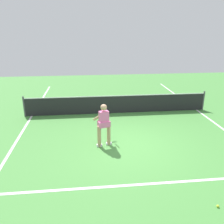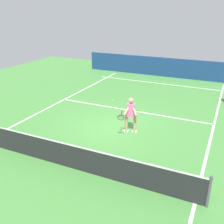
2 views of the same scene
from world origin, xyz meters
TOP-DOWN VIEW (x-y plane):
  - ground_plane at (0.00, 0.00)m, footprint 27.37×27.37m
  - court_back_wall at (0.00, -10.23)m, footprint 13.27×0.24m
  - baseline_marking at (0.00, -8.03)m, footprint 9.27×0.10m
  - service_line_marking at (0.00, -2.30)m, footprint 8.27×0.10m
  - sideline_left_marking at (-4.13, 0.00)m, footprint 0.10×19.05m
  - sideline_right_marking at (4.13, 0.00)m, footprint 0.10×19.05m
  - court_net at (0.00, 3.42)m, footprint 8.95×0.08m
  - tennis_player at (-0.91, 0.07)m, footprint 0.65×1.08m
  - tennis_ball_near at (1.49, -3.33)m, footprint 0.07×0.07m

SIDE VIEW (x-z plane):
  - ground_plane at x=0.00m, z-range 0.00..0.00m
  - baseline_marking at x=0.00m, z-range 0.00..0.01m
  - service_line_marking at x=0.00m, z-range 0.00..0.01m
  - sideline_left_marking at x=-4.13m, z-range 0.00..0.01m
  - sideline_right_marking at x=4.13m, z-range 0.00..0.01m
  - tennis_ball_near at x=1.49m, z-range 0.00..0.07m
  - court_net at x=0.00m, z-range -0.03..0.95m
  - court_back_wall at x=0.00m, z-range 0.00..1.43m
  - tennis_player at x=-0.91m, z-range 0.07..1.62m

